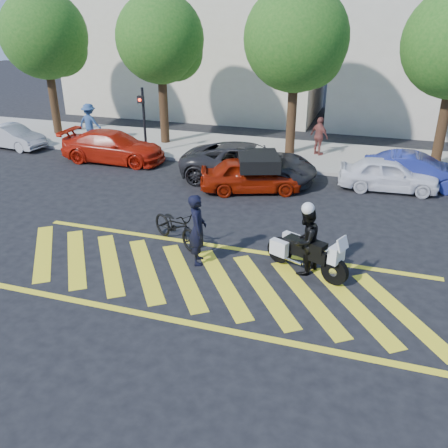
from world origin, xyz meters
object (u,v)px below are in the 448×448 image
(parked_left, at_px, (113,147))
(parked_mid_right, at_px, (389,174))
(parked_mid_left, at_px, (249,164))
(parked_right, at_px, (415,171))
(officer_moto, at_px, (305,241))
(officer_bike, at_px, (198,229))
(bicycle, at_px, (176,226))
(parked_far_left, at_px, (12,137))
(red_convertible, at_px, (251,175))
(police_motorcycle, at_px, (305,252))

(parked_left, bearing_deg, parked_mid_right, -91.84)
(parked_mid_left, distance_m, parked_right, 6.55)
(officer_moto, height_order, parked_mid_right, officer_moto)
(officer_bike, xyz_separation_m, bicycle, (-1.04, 0.90, -0.44))
(bicycle, distance_m, parked_right, 10.25)
(parked_far_left, xyz_separation_m, parked_mid_right, (18.05, -0.57, 0.06))
(officer_bike, xyz_separation_m, parked_right, (5.97, 8.38, -0.34))
(red_convertible, relative_size, parked_right, 0.97)
(officer_bike, height_order, parked_left, officer_bike)
(police_motorcycle, bearing_deg, officer_bike, -148.53)
(parked_mid_right, relative_size, parked_right, 0.94)
(parked_right, bearing_deg, police_motorcycle, 159.04)
(parked_far_left, distance_m, parked_mid_right, 18.06)
(officer_bike, height_order, officer_moto, officer_bike)
(parked_far_left, bearing_deg, officer_bike, -114.82)
(officer_bike, relative_size, parked_mid_right, 0.54)
(bicycle, height_order, parked_mid_left, parked_mid_left)
(parked_left, bearing_deg, bicycle, -140.10)
(bicycle, xyz_separation_m, red_convertible, (0.98, 5.01, 0.10))
(officer_moto, height_order, parked_far_left, officer_moto)
(parked_far_left, xyz_separation_m, parked_right, (19.04, 0.15, 0.08))
(officer_bike, xyz_separation_m, parked_left, (-7.05, 7.75, -0.31))
(officer_bike, bearing_deg, police_motorcycle, -103.98)
(police_motorcycle, height_order, red_convertible, red_convertible)
(police_motorcycle, height_order, parked_mid_right, parked_mid_right)
(police_motorcycle, xyz_separation_m, parked_right, (3.07, 8.01, 0.07))
(police_motorcycle, height_order, parked_mid_left, parked_mid_left)
(police_motorcycle, relative_size, red_convertible, 0.59)
(bicycle, bearing_deg, parked_right, -11.68)
(police_motorcycle, relative_size, parked_mid_left, 0.42)
(officer_moto, bearing_deg, parked_right, -176.68)
(police_motorcycle, height_order, parked_left, parked_left)
(officer_bike, bearing_deg, officer_moto, -104.24)
(parked_right, bearing_deg, parked_mid_left, 102.34)
(officer_bike, relative_size, bicycle, 0.94)
(officer_bike, bearing_deg, parked_mid_left, -17.63)
(police_motorcycle, height_order, officer_moto, officer_moto)
(parked_far_left, height_order, parked_left, parked_left)
(officer_bike, xyz_separation_m, parked_far_left, (-13.07, 8.23, -0.42))
(parked_far_left, height_order, parked_right, parked_right)
(bicycle, height_order, parked_left, parked_left)
(bicycle, xyz_separation_m, parked_far_left, (-12.03, 7.33, 0.02))
(officer_moto, relative_size, red_convertible, 0.48)
(parked_mid_left, height_order, parked_mid_right, parked_mid_left)
(parked_far_left, bearing_deg, parked_left, -87.20)
(officer_moto, relative_size, parked_right, 0.46)
(parked_right, bearing_deg, bicycle, 136.83)
(parked_left, bearing_deg, officer_moto, -128.07)
(red_convertible, distance_m, parked_left, 7.23)
(red_convertible, height_order, parked_mid_left, parked_mid_left)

